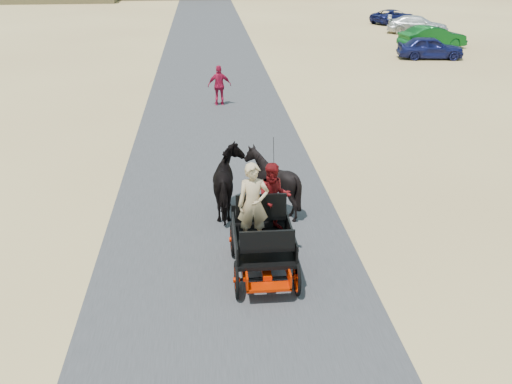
{
  "coord_description": "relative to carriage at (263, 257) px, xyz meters",
  "views": [
    {
      "loc": [
        -0.39,
        -10.7,
        6.73
      ],
      "look_at": [
        0.72,
        1.58,
        1.2
      ],
      "focal_mm": 40.0,
      "sensor_mm": 36.0,
      "label": 1
    }
  ],
  "objects": [
    {
      "name": "car_d",
      "position": [
        14.99,
        38.15,
        0.21
      ],
      "size": [
        4.54,
        3.66,
        1.15
      ],
      "primitive_type": "imported",
      "rotation": [
        0.0,
        0.0,
        2.07
      ],
      "color": "navy",
      "rests_on": "ground"
    },
    {
      "name": "carriage",
      "position": [
        0.0,
        0.0,
        0.0
      ],
      "size": [
        1.3,
        2.4,
        0.72
      ],
      "primitive_type": null,
      "color": "black",
      "rests_on": "ground"
    },
    {
      "name": "passenger_woman",
      "position": [
        0.3,
        0.6,
        1.15
      ],
      "size": [
        0.77,
        0.6,
        1.58
      ],
      "primitive_type": "imported",
      "color": "#660C0F",
      "rests_on": "carriage"
    },
    {
      "name": "horse_left",
      "position": [
        -0.55,
        3.0,
        0.49
      ],
      "size": [
        0.91,
        2.01,
        1.7
      ],
      "primitive_type": "imported",
      "rotation": [
        0.0,
        0.0,
        3.14
      ],
      "color": "black",
      "rests_on": "ground"
    },
    {
      "name": "horse_right",
      "position": [
        0.55,
        3.0,
        0.49
      ],
      "size": [
        1.37,
        1.54,
        1.7
      ],
      "primitive_type": "imported",
      "rotation": [
        0.0,
        0.0,
        3.14
      ],
      "color": "black",
      "rests_on": "ground"
    },
    {
      "name": "ground",
      "position": [
        -0.72,
        0.02,
        -0.36
      ],
      "size": [
        140.0,
        140.0,
        0.0
      ],
      "primitive_type": "plane",
      "color": "tan"
    },
    {
      "name": "road",
      "position": [
        -0.72,
        0.02,
        -0.35
      ],
      "size": [
        6.0,
        140.0,
        0.01
      ],
      "primitive_type": "cube",
      "color": "#38383A",
      "rests_on": "ground"
    },
    {
      "name": "driver_man",
      "position": [
        -0.2,
        0.05,
        1.26
      ],
      "size": [
        0.66,
        0.43,
        1.8
      ],
      "primitive_type": "imported",
      "color": "tan",
      "rests_on": "carriage"
    },
    {
      "name": "car_a",
      "position": [
        12.46,
        22.98,
        0.3
      ],
      "size": [
        4.02,
        2.0,
        1.32
      ],
      "primitive_type": "imported",
      "rotation": [
        0.0,
        0.0,
        1.45
      ],
      "color": "navy",
      "rests_on": "ground"
    },
    {
      "name": "car_c",
      "position": [
        15.07,
        32.46,
        0.3
      ],
      "size": [
        4.88,
        3.18,
        1.31
      ],
      "primitive_type": "imported",
      "rotation": [
        0.0,
        0.0,
        1.25
      ],
      "color": "silver",
      "rests_on": "ground"
    },
    {
      "name": "pedestrian",
      "position": [
        -0.49,
        13.71,
        0.5
      ],
      "size": [
        1.03,
        0.47,
        1.73
      ],
      "primitive_type": "imported",
      "rotation": [
        0.0,
        0.0,
        3.19
      ],
      "color": "#A41235",
      "rests_on": "ground"
    },
    {
      "name": "car_b",
      "position": [
        13.85,
        26.29,
        0.37
      ],
      "size": [
        4.63,
        2.44,
        1.45
      ],
      "primitive_type": "imported",
      "rotation": [
        0.0,
        0.0,
        1.78
      ],
      "color": "#0C4C19",
      "rests_on": "ground"
    }
  ]
}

